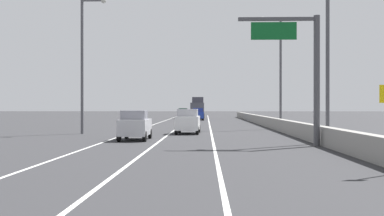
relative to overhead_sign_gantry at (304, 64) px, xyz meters
The scene contains 14 objects.
ground_plane 40.12m from the overhead_sign_gantry, 99.61° to the left, with size 320.00×320.00×0.00m, color #2D2D30.
lane_stripe_left 32.96m from the overhead_sign_gantry, 111.86° to the left, with size 0.16×130.00×0.00m, color silver.
lane_stripe_center 31.84m from the overhead_sign_gantry, 105.94° to the left, with size 0.16×130.00×0.00m, color silver.
lane_stripe_right 31.07m from the overhead_sign_gantry, 99.65° to the left, with size 0.16×130.00×0.00m, color silver.
jersey_barrier_right 15.89m from the overhead_sign_gantry, 84.98° to the left, with size 0.60×120.00×1.10m, color gray.
overhead_sign_gantry is the anchor object (origin of this frame).
lamp_post_right_second 3.30m from the overhead_sign_gantry, 53.39° to the left, with size 2.14×0.44×11.30m.
lamp_post_right_third 20.92m from the overhead_sign_gantry, 85.41° to the left, with size 2.14×0.44×11.30m.
lamp_post_left_mid 19.80m from the overhead_sign_gantry, 142.61° to the left, with size 2.14×0.44×11.30m.
car_blue_0 51.89m from the overhead_sign_gantry, 97.72° to the left, with size 2.08×4.13×2.02m.
car_white_1 14.80m from the overhead_sign_gantry, 119.73° to the left, with size 2.02×4.26×2.06m.
car_silver_2 12.01m from the overhead_sign_gantry, 155.73° to the left, with size 1.91×4.03×2.01m.
car_green_3 63.93m from the overhead_sign_gantry, 98.95° to the left, with size 2.01×4.23×1.94m.
box_truck 61.64m from the overhead_sign_gantry, 96.65° to the left, with size 2.48×9.86×4.05m.
Camera 1 is at (1.03, -2.93, 2.28)m, focal length 44.93 mm.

